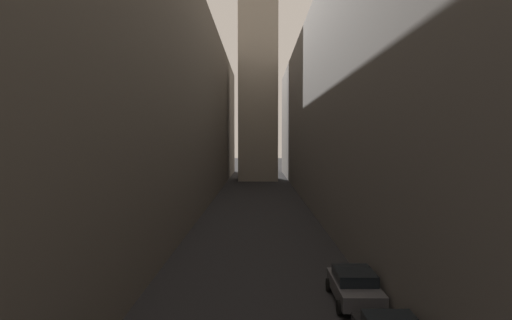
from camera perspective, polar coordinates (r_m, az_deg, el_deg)
name	(u,v)px	position (r m, az deg, el deg)	size (l,w,h in m)	color
ground_plane	(258,211)	(45.31, 0.24, -6.68)	(264.00, 264.00, 0.00)	#232326
building_block_left	(143,105)	(48.48, -14.62, 7.02)	(13.68, 108.00, 22.22)	#60594F
building_block_right	(373,109)	(48.44, 15.19, 6.48)	(13.83, 108.00, 21.32)	slate
clock_tower	(258,6)	(83.54, 0.28, 19.63)	(7.79, 7.79, 61.20)	#9E9384
parked_car_right_far	(354,285)	(20.82, 12.82, -15.80)	(2.07, 4.23, 1.46)	#4C4C51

